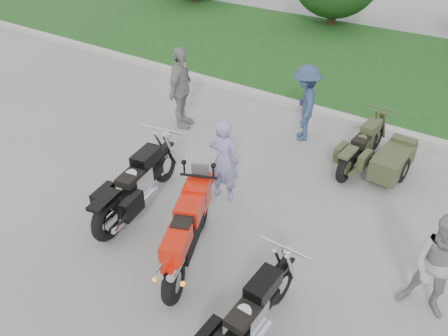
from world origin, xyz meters
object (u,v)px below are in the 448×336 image
Objects in this scene: cruiser_right at (246,323)px; person_grey at (440,268)px; cruiser_left at (135,187)px; sportbike_red at (187,231)px; person_denim at (304,103)px; cruiser_sidecar at (379,156)px; person_back at (181,89)px; person_stripe at (224,160)px.

person_grey is (1.77, 1.92, 0.38)m from cruiser_right.
cruiser_right is at bearing -32.39° from cruiser_left.
sportbike_red is 1.73m from cruiser_right.
person_grey is at bearing -3.82° from sportbike_red.
person_denim reaches higher than person_grey.
cruiser_sidecar is (1.60, 4.17, -0.23)m from sportbike_red.
cruiser_left is (-1.57, 0.49, -0.12)m from sportbike_red.
person_back is at bearing 107.23° from sportbike_red.
cruiser_left is at bearing -44.48° from person_denim.
cruiser_right is 3.24m from person_stripe.
cruiser_left is 4.94m from person_grey.
person_back is (-2.65, -1.11, 0.10)m from person_denim.
person_grey is 5.00m from person_denim.
person_back is at bearing 159.09° from person_grey.
cruiser_sidecar is at bearing 45.82° from sportbike_red.
cruiser_sidecar is at bearing -137.23° from person_stripe.
cruiser_sidecar is 1.14× the size of person_back.
person_denim is (0.19, 2.89, 0.06)m from person_stripe.
cruiser_sidecar is 3.27m from person_stripe.
person_stripe is at bearing -127.60° from cruiser_sidecar.
cruiser_left is 1.57× the size of person_stripe.
person_stripe is 0.99× the size of person_grey.
cruiser_sidecar is 1.35× the size of person_grey.
person_back reaches higher than person_grey.
person_back reaches higher than sportbike_red.
person_denim reaches higher than cruiser_sidecar.
sportbike_red is at bearing -28.01° from cruiser_left.
person_grey is (3.83, -0.55, 0.01)m from person_stripe.
person_stripe is (-0.51, 1.72, 0.19)m from sportbike_red.
cruiser_right is 1.03× the size of cruiser_sidecar.
person_denim is (1.25, 4.11, 0.37)m from cruiser_left.
person_stripe is (1.06, 1.23, 0.31)m from cruiser_left.
person_back reaches higher than cruiser_right.
person_denim reaches higher than cruiser_right.
person_denim is at bearing -85.52° from person_back.
cruiser_sidecar is 3.49m from person_grey.
person_grey is 6.71m from person_back.
sportbike_red is 0.93× the size of cruiser_right.
person_back is (-6.29, 2.32, 0.15)m from person_grey.
person_back is (-2.98, 3.49, 0.35)m from sportbike_red.
sportbike_red is 4.62m from person_denim.
cruiser_sidecar is at bearing 38.60° from cruiser_left.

